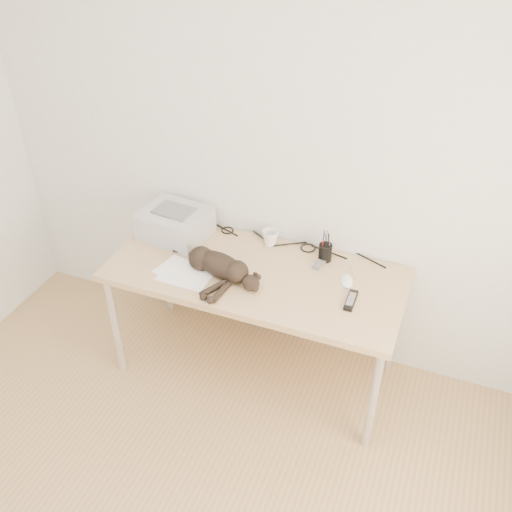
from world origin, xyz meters
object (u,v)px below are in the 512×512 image
at_px(printer, 175,223).
at_px(cat, 217,265).
at_px(mouse, 347,279).
at_px(mug, 270,238).
at_px(pen_cup, 325,252).
at_px(desk, 261,282).

bearing_deg(printer, cat, -33.66).
relative_size(cat, mouse, 5.08).
distance_m(mug, pen_cup, 0.33).
relative_size(desk, pen_cup, 8.53).
distance_m(printer, pen_cup, 0.88).
bearing_deg(desk, mug, 94.63).
bearing_deg(desk, pen_cup, 26.15).
distance_m(printer, mug, 0.56).
xyz_separation_m(cat, mouse, (0.66, 0.19, -0.04)).
bearing_deg(cat, mouse, 30.37).
bearing_deg(mouse, cat, 175.75).
height_order(desk, cat, cat).
height_order(desk, mouse, mouse).
xyz_separation_m(cat, mug, (0.16, 0.37, -0.01)).
relative_size(cat, pen_cup, 3.13).
height_order(printer, cat, printer).
bearing_deg(pen_cup, desk, -153.85).
height_order(printer, mug, printer).
bearing_deg(printer, mug, 11.73).
relative_size(printer, cat, 0.67).
xyz_separation_m(mug, pen_cup, (0.33, -0.03, 0.01)).
relative_size(desk, mug, 16.31).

